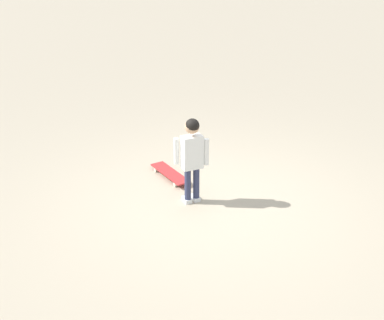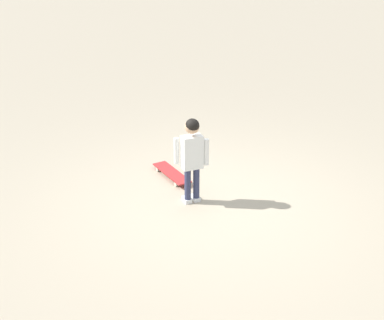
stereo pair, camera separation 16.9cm
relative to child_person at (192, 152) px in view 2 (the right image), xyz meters
name	(u,v)px [view 2 (the right image)]	position (x,y,z in m)	size (l,w,h in m)	color
ground_plane	(216,205)	(-0.26, -0.15, -0.66)	(50.00, 50.00, 0.00)	tan
child_person	(192,152)	(0.00, 0.00, 0.00)	(0.33, 0.29, 1.06)	#2D3351
skateboard	(172,173)	(0.66, -0.27, -0.60)	(0.76, 0.36, 0.07)	#B22D2D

